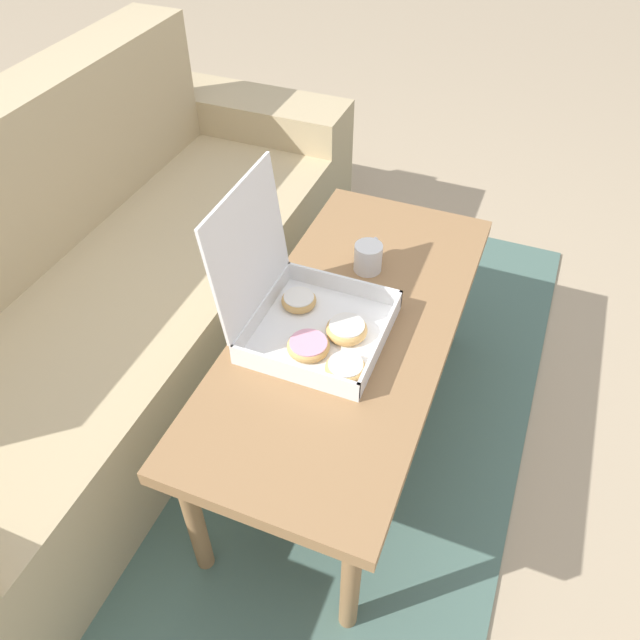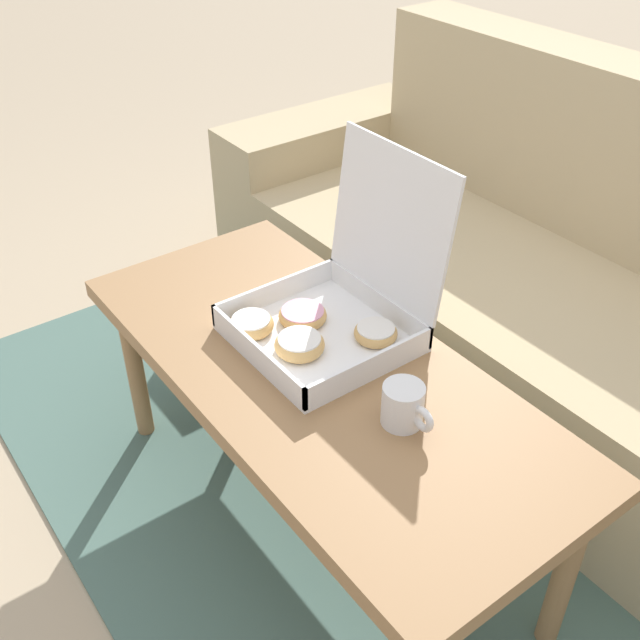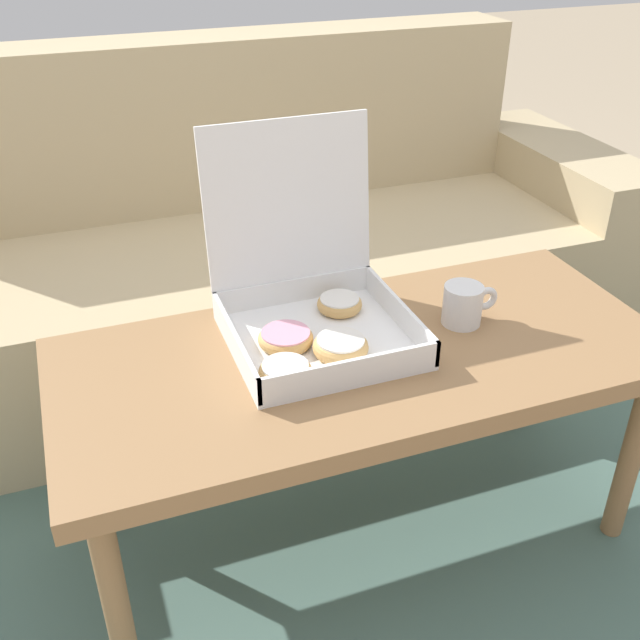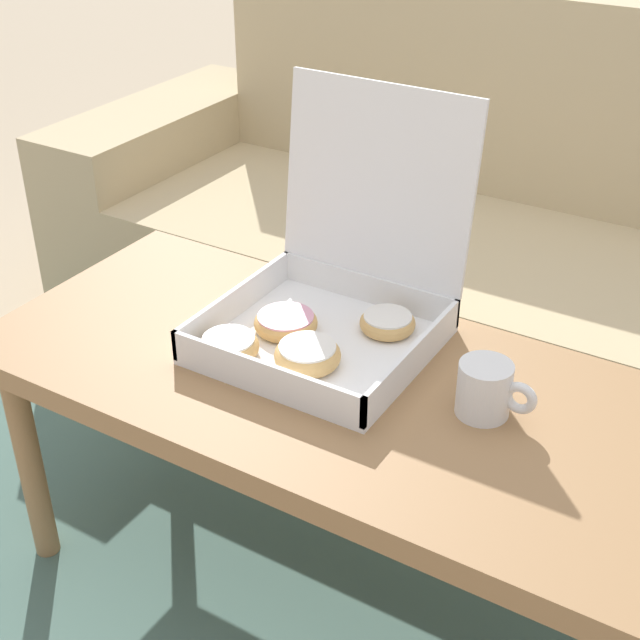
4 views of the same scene
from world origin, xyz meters
TOP-DOWN VIEW (x-y plane):
  - ground_plane at (0.00, 0.00)m, footprint 12.00×12.00m
  - area_rug at (0.00, 0.30)m, footprint 2.32×1.69m
  - couch at (0.00, 0.78)m, footprint 2.20×0.76m
  - coffee_table at (0.00, -0.03)m, footprint 1.15×0.51m
  - pastry_box at (-0.08, 0.06)m, footprint 0.34×0.36m
  - coffee_mug at (0.22, -0.00)m, footprint 0.12×0.08m

SIDE VIEW (x-z plane):
  - ground_plane at x=0.00m, z-range 0.00..0.00m
  - area_rug at x=0.00m, z-range 0.00..0.01m
  - couch at x=0.00m, z-range -0.14..0.73m
  - coffee_table at x=0.00m, z-range 0.19..0.66m
  - coffee_mug at x=0.22m, z-range 0.48..0.56m
  - pastry_box at x=-0.08m, z-range 0.35..0.73m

